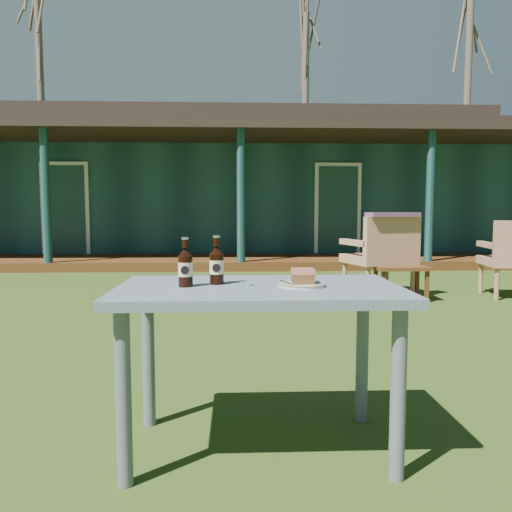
{
  "coord_description": "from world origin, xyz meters",
  "views": [
    {
      "loc": [
        -0.1,
        -3.69,
        1.04
      ],
      "look_at": [
        0.0,
        -1.3,
        0.82
      ],
      "focal_mm": 35.0,
      "sensor_mm": 36.0,
      "label": 1
    }
  ],
  "objects_px": {
    "plate": "(301,284)",
    "side_table": "(401,271)",
    "cola_bottle_near": "(217,265)",
    "armchair_left": "(383,252)",
    "cake_slice": "(303,276)",
    "cafe_table": "(259,309)",
    "cola_bottle_far": "(185,267)"
  },
  "relations": [
    {
      "from": "cola_bottle_near",
      "to": "cake_slice",
      "type": "bearing_deg",
      "value": -13.19
    },
    {
      "from": "cola_bottle_near",
      "to": "armchair_left",
      "type": "distance_m",
      "value": 4.17
    },
    {
      "from": "cafe_table",
      "to": "plate",
      "type": "bearing_deg",
      "value": -4.84
    },
    {
      "from": "side_table",
      "to": "cola_bottle_near",
      "type": "bearing_deg",
      "value": -119.78
    },
    {
      "from": "plate",
      "to": "cola_bottle_near",
      "type": "bearing_deg",
      "value": 168.29
    },
    {
      "from": "cake_slice",
      "to": "armchair_left",
      "type": "distance_m",
      "value": 4.1
    },
    {
      "from": "cafe_table",
      "to": "cake_slice",
      "type": "relative_size",
      "value": 13.04
    },
    {
      "from": "cola_bottle_far",
      "to": "plate",
      "type": "bearing_deg",
      "value": -1.06
    },
    {
      "from": "side_table",
      "to": "armchair_left",
      "type": "bearing_deg",
      "value": 121.07
    },
    {
      "from": "cola_bottle_near",
      "to": "armchair_left",
      "type": "height_order",
      "value": "armchair_left"
    },
    {
      "from": "cola_bottle_near",
      "to": "side_table",
      "type": "xyz_separation_m",
      "value": [
        1.99,
        3.48,
        -0.46
      ]
    },
    {
      "from": "plate",
      "to": "side_table",
      "type": "height_order",
      "value": "plate"
    },
    {
      "from": "cola_bottle_near",
      "to": "cola_bottle_far",
      "type": "bearing_deg",
      "value": -152.93
    },
    {
      "from": "cafe_table",
      "to": "side_table",
      "type": "height_order",
      "value": "cafe_table"
    },
    {
      "from": "plate",
      "to": "side_table",
      "type": "distance_m",
      "value": 3.93
    },
    {
      "from": "cake_slice",
      "to": "cola_bottle_far",
      "type": "bearing_deg",
      "value": 177.69
    },
    {
      "from": "side_table",
      "to": "cafe_table",
      "type": "bearing_deg",
      "value": -117.09
    },
    {
      "from": "side_table",
      "to": "cake_slice",
      "type": "bearing_deg",
      "value": -114.54
    },
    {
      "from": "cafe_table",
      "to": "plate",
      "type": "distance_m",
      "value": 0.21
    },
    {
      "from": "cake_slice",
      "to": "cola_bottle_far",
      "type": "distance_m",
      "value": 0.49
    },
    {
      "from": "cafe_table",
      "to": "side_table",
      "type": "bearing_deg",
      "value": 62.91
    },
    {
      "from": "cafe_table",
      "to": "cake_slice",
      "type": "bearing_deg",
      "value": -8.08
    },
    {
      "from": "cake_slice",
      "to": "cafe_table",
      "type": "bearing_deg",
      "value": 171.92
    },
    {
      "from": "plate",
      "to": "cola_bottle_near",
      "type": "relative_size",
      "value": 0.96
    },
    {
      "from": "plate",
      "to": "side_table",
      "type": "bearing_deg",
      "value": 65.33
    },
    {
      "from": "cola_bottle_far",
      "to": "side_table",
      "type": "height_order",
      "value": "cola_bottle_far"
    },
    {
      "from": "plate",
      "to": "cola_bottle_near",
      "type": "height_order",
      "value": "cola_bottle_near"
    },
    {
      "from": "cake_slice",
      "to": "cola_bottle_near",
      "type": "xyz_separation_m",
      "value": [
        -0.36,
        0.09,
        0.04
      ]
    },
    {
      "from": "cola_bottle_far",
      "to": "armchair_left",
      "type": "distance_m",
      "value": 4.28
    },
    {
      "from": "cola_bottle_far",
      "to": "armchair_left",
      "type": "height_order",
      "value": "armchair_left"
    },
    {
      "from": "cake_slice",
      "to": "armchair_left",
      "type": "bearing_deg",
      "value": 68.75
    },
    {
      "from": "cafe_table",
      "to": "cola_bottle_near",
      "type": "relative_size",
      "value": 5.67
    }
  ]
}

